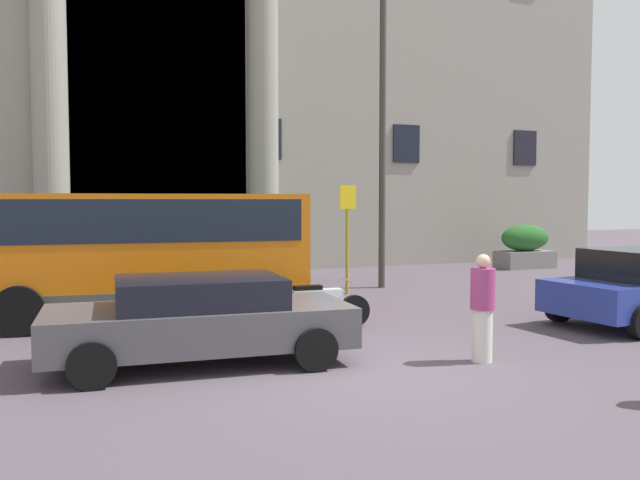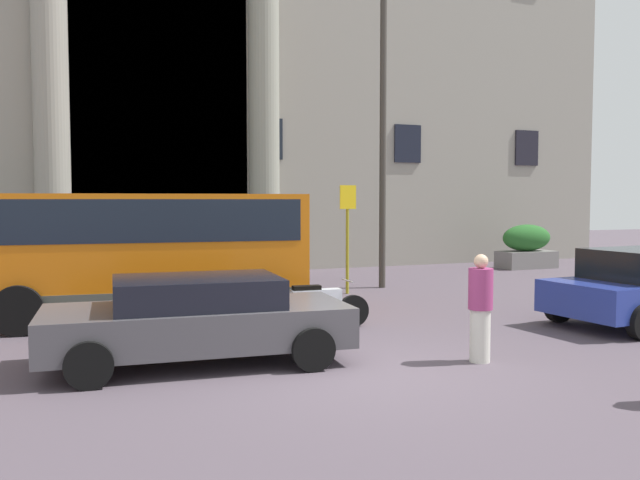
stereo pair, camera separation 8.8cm
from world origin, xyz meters
The scene contains 10 objects.
ground_plane centered at (0.00, 0.00, -0.06)m, with size 80.00×64.00×0.12m, color #524750.
orange_minibus centered at (-2.28, 5.50, 1.52)m, with size 6.49×3.26×2.51m.
bus_stop_sign centered at (2.95, 7.14, 1.70)m, with size 0.44×0.08×2.76m.
hedge_planter_entrance_left centered at (11.39, 10.59, 0.74)m, with size 2.01×0.99×1.53m.
hedge_planter_entrance_right centered at (-1.94, 10.17, 0.73)m, with size 2.12×0.92×1.51m.
hedge_planter_west centered at (1.62, 10.15, 0.70)m, with size 1.54×0.97×1.45m.
parked_estate_mid centered at (-2.06, 1.38, 0.67)m, with size 4.49×2.33×1.27m.
motorcycle_near_kerb centered at (0.45, 3.14, 0.46)m, with size 2.10×0.55×0.89m.
pedestrian_child_trailing centered at (1.83, -0.09, 0.80)m, with size 0.36×0.36×1.60m.
lamppost_plaza_centre centered at (4.32, 7.88, 5.00)m, with size 0.40×0.40×8.71m.
Camera 2 is at (-3.99, -8.21, 2.40)m, focal length 37.29 mm.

